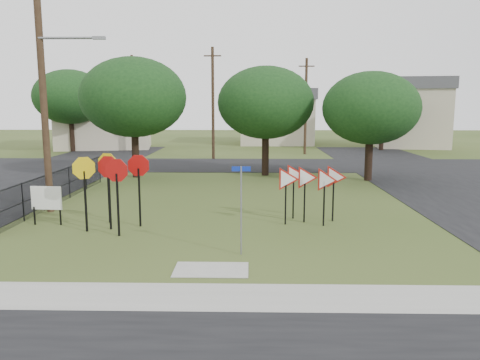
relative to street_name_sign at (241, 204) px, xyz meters
name	(u,v)px	position (x,y,z in m)	size (l,w,h in m)	color
ground	(217,244)	(-0.78, 1.02, -1.54)	(140.00, 140.00, 0.00)	#35471A
sidewalk	(205,297)	(-0.78, -3.18, -1.53)	(30.00, 1.60, 0.02)	gray
planting_strip	(199,321)	(-0.78, -4.38, -1.53)	(30.00, 0.80, 0.02)	#35471A
street_left	(7,188)	(-12.78, 11.02, -1.53)	(8.00, 50.00, 0.02)	black
street_right	(458,190)	(11.22, 11.02, -1.53)	(8.00, 50.00, 0.02)	black
street_far	(236,165)	(-0.78, 21.02, -1.53)	(60.00, 8.00, 0.02)	black
curb_pad	(211,270)	(-0.78, -1.38, -1.53)	(2.00, 1.20, 0.02)	gray
street_name_sign	(241,204)	(0.00, 0.00, 0.00)	(0.55, 0.05, 2.64)	gray
stop_sign_cluster	(111,175)	(-4.64, 2.81, 0.42)	(2.48, 2.01, 2.66)	black
yield_sign_cluster	(309,180)	(2.45, 3.91, 0.08)	(2.79, 1.40, 2.19)	black
info_board	(46,199)	(-7.25, 3.33, -0.57)	(1.16, 0.12, 1.45)	black
utility_pole_main	(44,85)	(-8.01, 5.52, 3.67)	(3.55, 0.33, 10.00)	#3E2B1C
far_pole_a	(213,103)	(-2.78, 25.02, 3.06)	(1.40, 0.24, 9.00)	#3E2B1C
far_pole_b	(306,106)	(5.22, 29.02, 2.81)	(1.40, 0.24, 8.50)	#3E2B1C
far_pole_c	(133,103)	(-10.78, 31.02, 3.06)	(1.40, 0.24, 9.00)	#3E2B1C
fence_run	(59,186)	(-8.38, 7.27, -0.75)	(0.05, 11.55, 1.50)	black
house_left	(105,112)	(-14.78, 35.02, 2.11)	(10.58, 8.88, 7.20)	#BFB49A
house_mid	(276,116)	(3.22, 41.02, 1.61)	(8.40, 8.40, 6.20)	#BFB49A
house_right	(410,112)	(17.22, 37.02, 2.11)	(8.30, 8.30, 7.20)	#BFB49A
tree_near_left	(134,97)	(-6.78, 15.02, 3.32)	(6.40, 6.40, 7.27)	black
tree_near_mid	(266,103)	(1.22, 16.02, 3.00)	(6.00, 6.00, 6.80)	black
tree_near_right	(371,108)	(7.22, 14.02, 2.69)	(5.60, 5.60, 6.33)	black
tree_far_left	(70,97)	(-16.78, 31.02, 3.63)	(6.80, 6.80, 7.73)	black
tree_far_right	(383,104)	(13.22, 33.02, 3.00)	(6.00, 6.00, 6.80)	black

